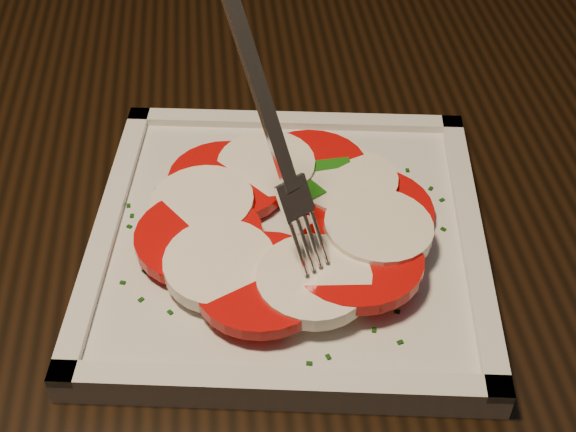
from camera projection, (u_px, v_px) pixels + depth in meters
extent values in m
cube|color=black|center=(179.00, 178.00, 0.63)|extent=(1.27, 0.92, 0.04)
cylinder|color=black|center=(574.00, 199.00, 1.17)|extent=(0.06, 0.06, 0.71)
cube|color=black|center=(212.00, 14.00, 1.37)|extent=(0.46, 0.46, 0.04)
cylinder|color=black|center=(104.00, 183.00, 1.42)|extent=(0.04, 0.04, 0.41)
cylinder|color=black|center=(305.00, 197.00, 1.40)|extent=(0.04, 0.04, 0.41)
cylinder|color=black|center=(149.00, 72.00, 1.69)|extent=(0.04, 0.04, 0.41)
cylinder|color=black|center=(320.00, 81.00, 1.66)|extent=(0.04, 0.04, 0.41)
cube|color=silver|center=(288.00, 240.00, 0.54)|extent=(0.27, 0.27, 0.01)
cylinder|color=red|center=(373.00, 212.00, 0.54)|extent=(0.08, 0.08, 0.01)
cylinder|color=white|center=(348.00, 184.00, 0.56)|extent=(0.07, 0.07, 0.01)
cylinder|color=red|center=(309.00, 170.00, 0.57)|extent=(0.08, 0.08, 0.01)
cylinder|color=white|center=(266.00, 167.00, 0.57)|extent=(0.07, 0.07, 0.01)
cylinder|color=red|center=(228.00, 181.00, 0.56)|extent=(0.08, 0.08, 0.01)
cylinder|color=white|center=(202.00, 205.00, 0.54)|extent=(0.07, 0.07, 0.02)
cylinder|color=red|center=(199.00, 237.00, 0.51)|extent=(0.08, 0.08, 0.01)
cylinder|color=white|center=(220.00, 265.00, 0.49)|extent=(0.07, 0.07, 0.01)
cylinder|color=red|center=(263.00, 283.00, 0.48)|extent=(0.08, 0.08, 0.01)
cylinder|color=white|center=(314.00, 280.00, 0.48)|extent=(0.07, 0.07, 0.01)
cylinder|color=red|center=(357.00, 262.00, 0.49)|extent=(0.08, 0.08, 0.01)
cylinder|color=white|center=(378.00, 229.00, 0.51)|extent=(0.07, 0.07, 0.01)
cube|color=#1A6110|center=(256.00, 263.00, 0.50)|extent=(0.04, 0.02, 0.00)
cube|color=#1A6110|center=(287.00, 290.00, 0.48)|extent=(0.03, 0.04, 0.00)
cube|color=#1A6110|center=(303.00, 182.00, 0.55)|extent=(0.03, 0.04, 0.00)
cube|color=#1A6110|center=(296.00, 181.00, 0.55)|extent=(0.03, 0.03, 0.00)
cube|color=#1A6110|center=(286.00, 179.00, 0.56)|extent=(0.03, 0.02, 0.00)
cube|color=#1A6110|center=(341.00, 261.00, 0.50)|extent=(0.03, 0.04, 0.01)
cube|color=#1A6110|center=(323.00, 165.00, 0.57)|extent=(0.04, 0.02, 0.00)
cube|color=#0E380A|center=(397.00, 312.00, 0.48)|extent=(0.00, 0.00, 0.00)
cube|color=#0E380A|center=(128.00, 206.00, 0.55)|extent=(0.00, 0.00, 0.00)
cube|color=#0E380A|center=(129.00, 227.00, 0.54)|extent=(0.00, 0.00, 0.00)
cube|color=#0E380A|center=(309.00, 364.00, 0.45)|extent=(0.00, 0.00, 0.00)
cube|color=#0E380A|center=(157.00, 190.00, 0.56)|extent=(0.00, 0.00, 0.00)
cube|color=#0E380A|center=(145.00, 271.00, 0.51)|extent=(0.00, 0.00, 0.00)
cube|color=#0E380A|center=(123.00, 283.00, 0.50)|extent=(0.00, 0.00, 0.00)
cube|color=#0E380A|center=(407.00, 170.00, 0.58)|extent=(0.00, 0.00, 0.00)
cube|color=#0E380A|center=(156.00, 196.00, 0.56)|extent=(0.00, 0.00, 0.00)
cube|color=#0E380A|center=(425.00, 209.00, 0.55)|extent=(0.00, 0.00, 0.00)
cube|color=#0E380A|center=(253.00, 161.00, 0.59)|extent=(0.00, 0.00, 0.00)
cube|color=#0E380A|center=(328.00, 357.00, 0.46)|extent=(0.00, 0.00, 0.00)
cube|color=#0E380A|center=(172.00, 211.00, 0.55)|extent=(0.00, 0.00, 0.00)
cube|color=#0E380A|center=(383.00, 176.00, 0.57)|extent=(0.00, 0.00, 0.00)
cube|color=#0E380A|center=(156.00, 205.00, 0.55)|extent=(0.00, 0.00, 0.00)
cube|color=#0E380A|center=(132.00, 216.00, 0.54)|extent=(0.00, 0.00, 0.00)
cube|color=#0E380A|center=(431.00, 189.00, 0.56)|extent=(0.00, 0.00, 0.00)
cube|color=#0E380A|center=(170.00, 312.00, 0.48)|extent=(0.00, 0.00, 0.00)
cube|color=#0E380A|center=(178.00, 175.00, 0.57)|extent=(0.00, 0.00, 0.00)
cube|color=#0E380A|center=(414.00, 212.00, 0.55)|extent=(0.00, 0.00, 0.00)
cube|color=#0E380A|center=(442.00, 200.00, 0.55)|extent=(0.00, 0.00, 0.00)
cube|color=#0E380A|center=(374.00, 330.00, 0.47)|extent=(0.00, 0.00, 0.00)
cube|color=#0E380A|center=(223.00, 310.00, 0.48)|extent=(0.00, 0.00, 0.00)
cube|color=#0E380A|center=(412.00, 242.00, 0.52)|extent=(0.00, 0.00, 0.00)
cube|color=#0E380A|center=(141.00, 300.00, 0.49)|extent=(0.00, 0.00, 0.00)
cube|color=#0E380A|center=(227.00, 152.00, 0.59)|extent=(0.00, 0.00, 0.00)
cube|color=#0E380A|center=(400.00, 342.00, 0.46)|extent=(0.00, 0.00, 0.00)
cube|color=#0E380A|center=(443.00, 229.00, 0.53)|extent=(0.00, 0.00, 0.00)
cube|color=#0E380A|center=(322.00, 372.00, 0.45)|extent=(0.00, 0.00, 0.00)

